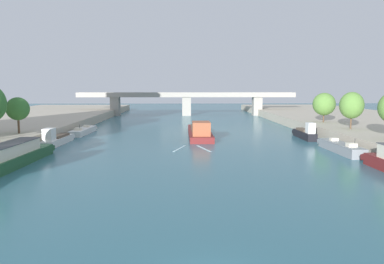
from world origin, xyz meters
name	(u,v)px	position (x,y,z in m)	size (l,w,h in m)	color
barge_midriver	(200,131)	(1.83, 53.55, 0.95)	(4.13, 22.80, 3.32)	maroon
wake_behind_barge	(192,148)	(-0.02, 39.58, 0.01)	(5.60, 5.88, 0.03)	#A0CCD6
moored_boat_left_upstream	(15,155)	(-21.11, 28.11, 1.15)	(3.62, 16.78, 2.75)	#235633
moored_boat_left_midway	(57,139)	(-21.38, 44.02, 0.88)	(2.18, 11.55, 2.96)	silver
moored_boat_left_gap_after	(83,131)	(-20.92, 58.47, 0.56)	(2.69, 12.54, 2.17)	silver
moored_boat_right_downstream	(340,147)	(20.96, 36.05, 0.68)	(2.25, 12.39, 2.39)	gray
moored_boat_right_far	(305,133)	(20.50, 50.23, 0.95)	(1.73, 10.00, 3.11)	black
tree_left_third	(18,109)	(-26.67, 42.54, 5.80)	(3.48, 3.48, 5.57)	brown
tree_right_far	(352,105)	(27.36, 47.26, 6.06)	(4.03, 4.03, 6.31)	brown
tree_right_nearest	(324,104)	(27.44, 60.01, 5.71)	(4.52, 4.52, 5.98)	brown
bridge_far	(186,100)	(0.00, 106.85, 4.87)	(70.09, 4.40, 7.47)	#9E998E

